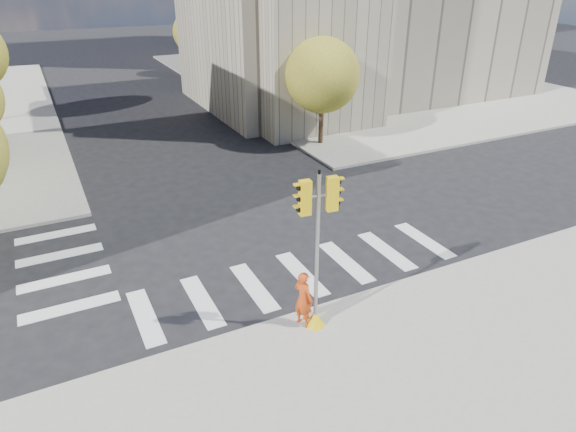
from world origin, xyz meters
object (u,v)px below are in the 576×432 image
object	(u,v)px
traffic_signal	(317,265)
lamp_near	(297,55)
lamp_far	(221,31)
photographer	(303,299)

from	to	relation	value
traffic_signal	lamp_near	bearing A→B (deg)	70.29
lamp_far	traffic_signal	bearing A→B (deg)	-105.57
traffic_signal	lamp_far	bearing A→B (deg)	80.64
lamp_near	traffic_signal	bearing A→B (deg)	-115.92
lamp_far	traffic_signal	size ratio (longest dim) A/B	1.67
traffic_signal	photographer	world-z (taller)	traffic_signal
lamp_near	lamp_far	size ratio (longest dim) A/B	1.00
traffic_signal	photographer	bearing A→B (deg)	149.15
photographer	traffic_signal	bearing A→B (deg)	-147.89
lamp_far	photographer	bearing A→B (deg)	-106.14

